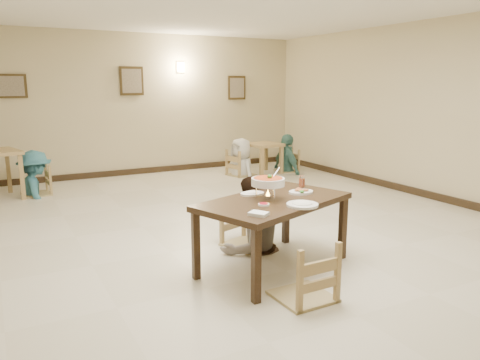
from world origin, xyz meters
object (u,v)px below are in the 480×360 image
main_table (274,206)px  drink_glass (302,182)px  chair_far (246,205)px  bg_chair_rr (287,151)px  main_diner (252,176)px  bg_diner_b (33,150)px  bg_diner_c (241,138)px  bg_chair_lr (34,167)px  bg_chair_rl (241,151)px  chair_near (304,243)px  bg_table_right (264,149)px  bg_diner_d (287,134)px  curry_warmer (268,182)px

main_table → drink_glass: drink_glass is taller
main_table → chair_far: (0.09, 0.75, -0.16)m
main_table → chair_far: 0.78m
bg_chair_rr → drink_glass: bearing=-22.6°
main_diner → bg_diner_b: bearing=-74.3°
chair_far → bg_diner_c: 4.50m
main_table → bg_chair_lr: bearing=92.0°
drink_glass → bg_chair_rl: (1.56, 4.41, -0.30)m
chair_far → main_diner: main_diner is taller
drink_glass → chair_near: bearing=-124.2°
drink_glass → bg_chair_rr: bg_chair_rr is taller
chair_near → bg_diner_c: size_ratio=0.66×
bg_table_right → main_table: bearing=-119.8°
bg_table_right → bg_chair_rl: 0.56m
bg_diner_c → bg_diner_d: 1.12m
bg_chair_rl → bg_chair_rr: bg_chair_rl is taller
curry_warmer → bg_chair_rl: size_ratio=0.37×
main_table → bg_chair_lr: 5.23m
chair_far → drink_glass: (0.51, -0.42, 0.31)m
bg_table_right → bg_diner_c: size_ratio=0.46×
chair_far → bg_diner_b: size_ratio=0.65×
chair_near → bg_diner_d: bearing=-123.5°
chair_far → bg_chair_rl: (2.06, 3.99, 0.01)m
curry_warmer → drink_glass: bearing=25.6°
main_table → chair_far: bearing=63.8°
main_table → bg_diner_b: 5.23m
curry_warmer → bg_chair_lr: bearing=111.2°
curry_warmer → bg_diner_b: bearing=111.2°
chair_far → drink_glass: chair_far is taller
main_table → bg_diner_c: size_ratio=1.14×
main_table → chair_far: size_ratio=1.77×
chair_near → drink_glass: (0.74, 1.08, 0.29)m
chair_far → main_diner: size_ratio=0.58×
drink_glass → bg_table_right: drink_glass is taller
main_table → bg_chair_rl: 5.21m
bg_diner_c → bg_diner_d: bearing=75.7°
main_table → bg_chair_rr: bg_chair_rr is taller
bg_diner_c → main_table: bearing=-33.4°
main_table → curry_warmer: 0.27m
main_table → drink_glass: (0.59, 0.34, 0.14)m
main_diner → bg_diner_c: size_ratio=1.10×
curry_warmer → bg_diner_d: size_ratio=0.23×
bg_diner_b → bg_diner_d: (5.19, -0.21, 0.05)m
bg_table_right → bg_chair_lr: (-4.64, 0.14, -0.03)m
main_table → bg_table_right: main_table is taller
main_diner → bg_chair_rl: bearing=-126.5°
chair_far → bg_chair_rr: 5.02m
main_diner → bg_chair_rr: main_diner is taller
chair_near → main_diner: bearing=-100.9°
bg_chair_lr → bg_chair_rl: size_ratio=0.95×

